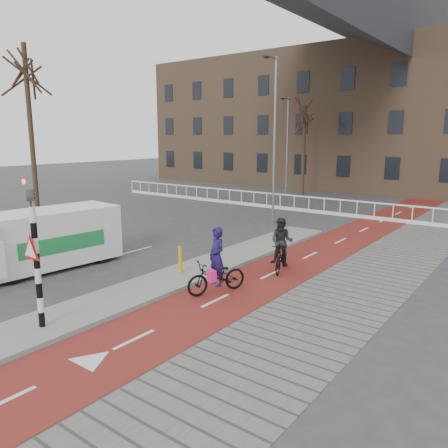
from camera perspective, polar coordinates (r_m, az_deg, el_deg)
The scene contains 15 objects.
ground at distance 12.14m, azimuth -12.83°, elevation -10.97°, with size 120.00×120.00×0.00m, color #38383A.
bike_lane at distance 19.14m, azimuth 13.81°, elevation -2.73°, with size 2.50×60.00×0.01m, color maroon.
sidewalk at distance 18.28m, azimuth 21.90°, elevation -3.90°, with size 3.00×60.00×0.01m, color slate.
curb_island at distance 15.25m, azimuth -3.03°, elevation -5.79°, with size 1.80×16.00×0.12m, color gray.
traffic_signal at distance 10.92m, azimuth -23.47°, elevation -3.18°, with size 0.80×0.80×3.68m.
bollard at distance 14.52m, azimuth -5.72°, elevation -4.63°, with size 0.12×0.12×0.90m, color #D4A00B.
cyclist_near at distance 12.87m, azimuth -0.96°, elevation -6.19°, with size 1.35×2.01×1.98m.
cyclist_far at distance 14.99m, azimuth 7.53°, elevation -3.32°, with size 0.99×1.78×1.86m.
van at distance 16.43m, azimuth -22.05°, elevation -1.68°, with size 2.37×4.95×2.06m.
railing at distance 28.08m, azimuth 7.34°, elevation 2.56°, with size 28.00×0.10×0.99m.
townhouse_row at distance 40.99m, azimuth 21.04°, elevation 15.18°, with size 46.00×10.00×15.90m.
tree_left at distance 24.02m, azimuth -23.84°, elevation 10.22°, with size 0.24×0.24×8.95m, color #312115.
tree_mid at distance 34.89m, azimuth 10.34°, elevation 9.37°, with size 0.27×0.27×6.91m, color #312115.
streetlight_near at distance 23.01m, azimuth 6.60°, elevation 10.46°, with size 0.12×0.12×8.45m, color slate.
streetlight_left at distance 34.93m, azimuth 8.25°, elevation 9.91°, with size 0.12×0.12×7.48m, color slate.
Camera 1 is at (8.69, -7.15, 4.55)m, focal length 35.00 mm.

